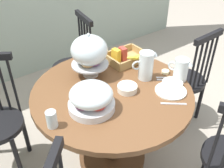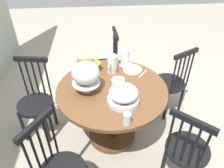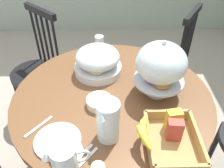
{
  "view_description": "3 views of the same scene",
  "coord_description": "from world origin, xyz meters",
  "px_view_note": "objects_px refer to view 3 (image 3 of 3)",
  "views": [
    {
      "loc": [
        -0.98,
        -1.13,
        1.83
      ],
      "look_at": [
        -0.09,
        0.06,
        0.79
      ],
      "focal_mm": 41.74,
      "sensor_mm": 36.0,
      "label": 1
    },
    {
      "loc": [
        -1.84,
        0.21,
        2.11
      ],
      "look_at": [
        -0.09,
        0.06,
        0.79
      ],
      "focal_mm": 34.64,
      "sensor_mm": 36.0,
      "label": 2
    },
    {
      "loc": [
        0.91,
        0.04,
        1.65
      ],
      "look_at": [
        -0.19,
        0.06,
        0.74
      ],
      "focal_mm": 37.79,
      "sensor_mm": 36.0,
      "label": 3
    }
  ],
  "objects_px": {
    "windsor_chair_near_window": "(166,64)",
    "china_plate_large": "(58,141)",
    "butter_dish": "(98,168)",
    "china_plate_small": "(66,153)",
    "fruit_platter_covered": "(98,61)",
    "dining_table": "(112,121)",
    "cereal_bowl": "(99,102)",
    "windsor_chair_by_cabinet": "(38,73)",
    "pastry_stand_with_dome": "(161,65)",
    "milk_pitcher": "(65,163)",
    "orange_juice_pitcher": "(108,122)",
    "cereal_basket": "(169,136)",
    "drinking_glass": "(99,43)"
  },
  "relations": [
    {
      "from": "windsor_chair_near_window",
      "to": "china_plate_large",
      "type": "xyz_separation_m",
      "value": [
        1.04,
        -0.75,
        0.29
      ]
    },
    {
      "from": "butter_dish",
      "to": "china_plate_small",
      "type": "bearing_deg",
      "value": -117.38
    },
    {
      "from": "fruit_platter_covered",
      "to": "china_plate_small",
      "type": "relative_size",
      "value": 2.0
    },
    {
      "from": "dining_table",
      "to": "cereal_bowl",
      "type": "height_order",
      "value": "cereal_bowl"
    },
    {
      "from": "windsor_chair_by_cabinet",
      "to": "pastry_stand_with_dome",
      "type": "height_order",
      "value": "pastry_stand_with_dome"
    },
    {
      "from": "cereal_bowl",
      "to": "butter_dish",
      "type": "relative_size",
      "value": 2.33
    },
    {
      "from": "pastry_stand_with_dome",
      "to": "cereal_bowl",
      "type": "bearing_deg",
      "value": -74.13
    },
    {
      "from": "dining_table",
      "to": "cereal_bowl",
      "type": "bearing_deg",
      "value": -42.47
    },
    {
      "from": "dining_table",
      "to": "milk_pitcher",
      "type": "bearing_deg",
      "value": -22.03
    },
    {
      "from": "milk_pitcher",
      "to": "china_plate_small",
      "type": "relative_size",
      "value": 1.22
    },
    {
      "from": "dining_table",
      "to": "china_plate_large",
      "type": "height_order",
      "value": "china_plate_large"
    },
    {
      "from": "orange_juice_pitcher",
      "to": "china_plate_large",
      "type": "bearing_deg",
      "value": -83.41
    },
    {
      "from": "china_plate_large",
      "to": "pastry_stand_with_dome",
      "type": "bearing_deg",
      "value": 122.64
    },
    {
      "from": "windsor_chair_by_cabinet",
      "to": "milk_pitcher",
      "type": "xyz_separation_m",
      "value": [
        1.09,
        0.43,
        0.37
      ]
    },
    {
      "from": "orange_juice_pitcher",
      "to": "cereal_bowl",
      "type": "height_order",
      "value": "orange_juice_pitcher"
    },
    {
      "from": "windsor_chair_near_window",
      "to": "butter_dish",
      "type": "bearing_deg",
      "value": -25.4
    },
    {
      "from": "milk_pitcher",
      "to": "cereal_basket",
      "type": "bearing_deg",
      "value": 108.55
    },
    {
      "from": "dining_table",
      "to": "windsor_chair_near_window",
      "type": "relative_size",
      "value": 1.17
    },
    {
      "from": "dining_table",
      "to": "china_plate_small",
      "type": "height_order",
      "value": "china_plate_small"
    },
    {
      "from": "windsor_chair_near_window",
      "to": "china_plate_large",
      "type": "distance_m",
      "value": 1.32
    },
    {
      "from": "dining_table",
      "to": "pastry_stand_with_dome",
      "type": "distance_m",
      "value": 0.49
    },
    {
      "from": "pastry_stand_with_dome",
      "to": "cereal_basket",
      "type": "xyz_separation_m",
      "value": [
        0.35,
        -0.0,
        -0.15
      ]
    },
    {
      "from": "dining_table",
      "to": "cereal_basket",
      "type": "xyz_separation_m",
      "value": [
        0.33,
        0.25,
        0.27
      ]
    },
    {
      "from": "dining_table",
      "to": "cereal_basket",
      "type": "distance_m",
      "value": 0.5
    },
    {
      "from": "china_plate_small",
      "to": "drinking_glass",
      "type": "height_order",
      "value": "drinking_glass"
    },
    {
      "from": "orange_juice_pitcher",
      "to": "milk_pitcher",
      "type": "bearing_deg",
      "value": -41.63
    },
    {
      "from": "drinking_glass",
      "to": "pastry_stand_with_dome",
      "type": "bearing_deg",
      "value": 35.08
    },
    {
      "from": "dining_table",
      "to": "china_plate_small",
      "type": "xyz_separation_m",
      "value": [
        0.39,
        -0.21,
        0.24
      ]
    },
    {
      "from": "cereal_basket",
      "to": "china_plate_small",
      "type": "relative_size",
      "value": 2.11
    },
    {
      "from": "pastry_stand_with_dome",
      "to": "drinking_glass",
      "type": "distance_m",
      "value": 0.61
    },
    {
      "from": "windsor_chair_by_cabinet",
      "to": "fruit_platter_covered",
      "type": "relative_size",
      "value": 3.25
    },
    {
      "from": "cereal_basket",
      "to": "china_plate_small",
      "type": "height_order",
      "value": "cereal_basket"
    },
    {
      "from": "cereal_bowl",
      "to": "butter_dish",
      "type": "xyz_separation_m",
      "value": [
        0.39,
        0.0,
        -0.01
      ]
    },
    {
      "from": "cereal_basket",
      "to": "drinking_glass",
      "type": "distance_m",
      "value": 0.9
    },
    {
      "from": "orange_juice_pitcher",
      "to": "fruit_platter_covered",
      "type": "bearing_deg",
      "value": -173.19
    },
    {
      "from": "china_plate_large",
      "to": "butter_dish",
      "type": "height_order",
      "value": "butter_dish"
    },
    {
      "from": "windsor_chair_by_cabinet",
      "to": "fruit_platter_covered",
      "type": "distance_m",
      "value": 0.76
    },
    {
      "from": "milk_pitcher",
      "to": "china_plate_large",
      "type": "bearing_deg",
      "value": -157.75
    },
    {
      "from": "butter_dish",
      "to": "pastry_stand_with_dome",
      "type": "bearing_deg",
      "value": 145.75
    },
    {
      "from": "cereal_basket",
      "to": "drinking_glass",
      "type": "relative_size",
      "value": 2.87
    },
    {
      "from": "orange_juice_pitcher",
      "to": "drinking_glass",
      "type": "bearing_deg",
      "value": -175.74
    },
    {
      "from": "milk_pitcher",
      "to": "cereal_bowl",
      "type": "bearing_deg",
      "value": 163.11
    },
    {
      "from": "cereal_basket",
      "to": "orange_juice_pitcher",
      "type": "bearing_deg",
      "value": -98.38
    },
    {
      "from": "windsor_chair_near_window",
      "to": "orange_juice_pitcher",
      "type": "xyz_separation_m",
      "value": [
        1.01,
        -0.52,
        0.38
      ]
    },
    {
      "from": "cereal_basket",
      "to": "drinking_glass",
      "type": "bearing_deg",
      "value": -157.97
    },
    {
      "from": "fruit_platter_covered",
      "to": "windsor_chair_near_window",
      "type": "bearing_deg",
      "value": 130.43
    },
    {
      "from": "cereal_bowl",
      "to": "china_plate_large",
      "type": "bearing_deg",
      "value": -38.4
    },
    {
      "from": "orange_juice_pitcher",
      "to": "milk_pitcher",
      "type": "height_order",
      "value": "orange_juice_pitcher"
    },
    {
      "from": "butter_dish",
      "to": "windsor_chair_near_window",
      "type": "bearing_deg",
      "value": 154.6
    },
    {
      "from": "orange_juice_pitcher",
      "to": "windsor_chair_by_cabinet",
      "type": "bearing_deg",
      "value": -146.52
    }
  ]
}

